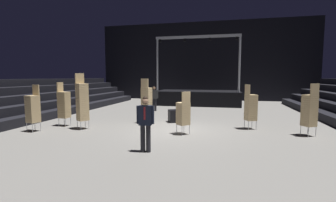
% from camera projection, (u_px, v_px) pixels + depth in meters
% --- Properties ---
extents(ground_plane, '(22.00, 30.00, 0.10)m').
position_uv_depth(ground_plane, '(174.00, 131.00, 10.87)').
color(ground_plane, slate).
extents(arena_end_wall, '(22.00, 0.30, 8.00)m').
position_uv_depth(arena_end_wall, '(203.00, 61.00, 25.01)').
color(arena_end_wall, black).
rests_on(arena_end_wall, ground_plane).
extents(bleacher_bank_left, '(3.75, 24.00, 2.25)m').
position_uv_depth(bleacher_bank_left, '(21.00, 99.00, 13.77)').
color(bleacher_bank_left, black).
rests_on(bleacher_bank_left, ground_plane).
extents(stage_riser, '(7.01, 3.55, 5.63)m').
position_uv_depth(stage_riser, '(198.00, 97.00, 20.93)').
color(stage_riser, black).
rests_on(stage_riser, ground_plane).
extents(man_with_tie, '(0.57, 0.27, 1.78)m').
position_uv_depth(man_with_tie, '(145.00, 121.00, 7.63)').
color(man_with_tie, black).
rests_on(man_with_tie, ground_plane).
extents(chair_stack_front_left, '(0.53, 0.53, 2.05)m').
position_uv_depth(chair_stack_front_left, '(33.00, 108.00, 10.56)').
color(chair_stack_front_left, '#B2B5BA').
rests_on(chair_stack_front_left, ground_plane).
extents(chair_stack_front_right, '(0.58, 0.58, 2.05)m').
position_uv_depth(chair_stack_front_right, '(251.00, 107.00, 11.05)').
color(chair_stack_front_right, '#B2B5BA').
rests_on(chair_stack_front_right, ground_plane).
extents(chair_stack_mid_left, '(0.51, 0.51, 2.31)m').
position_uv_depth(chair_stack_mid_left, '(147.00, 101.00, 12.47)').
color(chair_stack_mid_left, '#B2B5BA').
rests_on(chair_stack_mid_left, ground_plane).
extents(chair_stack_mid_right, '(0.62, 0.62, 1.79)m').
position_uv_depth(chair_stack_mid_right, '(183.00, 113.00, 10.05)').
color(chair_stack_mid_right, '#B2B5BA').
rests_on(chair_stack_mid_right, ground_plane).
extents(chair_stack_mid_centre, '(0.46, 0.46, 2.14)m').
position_uv_depth(chair_stack_mid_centre, '(64.00, 104.00, 11.75)').
color(chair_stack_mid_centre, '#B2B5BA').
rests_on(chair_stack_mid_centre, ground_plane).
extents(chair_stack_rear_left, '(0.60, 0.60, 2.14)m').
position_uv_depth(chair_stack_rear_left, '(309.00, 110.00, 9.74)').
color(chair_stack_rear_left, '#B2B5BA').
rests_on(chair_stack_rear_left, ground_plane).
extents(chair_stack_rear_right, '(0.61, 0.61, 2.56)m').
position_uv_depth(chair_stack_rear_right, '(82.00, 101.00, 11.02)').
color(chair_stack_rear_right, '#B2B5BA').
rests_on(chair_stack_rear_right, ground_plane).
extents(crew_worker_near_stage, '(0.57, 0.30, 1.75)m').
position_uv_depth(crew_worker_near_stage, '(154.00, 97.00, 16.93)').
color(crew_worker_near_stage, black).
rests_on(crew_worker_near_stage, ground_plane).
extents(equipment_road_case, '(1.07, 0.92, 0.65)m').
position_uv_depth(equipment_road_case, '(177.00, 116.00, 12.87)').
color(equipment_road_case, black).
rests_on(equipment_road_case, ground_plane).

